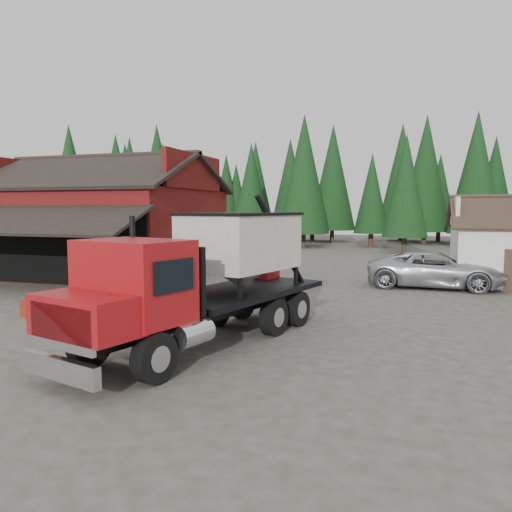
% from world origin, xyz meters
% --- Properties ---
extents(ground, '(120.00, 120.00, 0.00)m').
position_xyz_m(ground, '(0.00, 0.00, 0.00)').
color(ground, '#423D34').
rests_on(ground, ground).
extents(red_barn, '(12.80, 13.63, 7.18)m').
position_xyz_m(red_barn, '(-11.00, 9.90, 2.69)').
color(red_barn, maroon).
rests_on(red_barn, ground).
extents(conifer_backdrop, '(76.00, 16.00, 16.00)m').
position_xyz_m(conifer_backdrop, '(0.00, 42.00, 0.00)').
color(conifer_backdrop, black).
rests_on(conifer_backdrop, ground).
extents(near_pine_a, '(4.40, 4.40, 11.40)m').
position_xyz_m(near_pine_a, '(-22.00, 28.00, 6.39)').
color(near_pine_a, '#382619').
rests_on(near_pine_a, ground).
extents(near_pine_b, '(3.96, 3.96, 10.40)m').
position_xyz_m(near_pine_b, '(6.00, 30.00, 5.89)').
color(near_pine_b, '#382619').
rests_on(near_pine_b, ground).
extents(near_pine_d, '(5.28, 5.28, 13.40)m').
position_xyz_m(near_pine_d, '(-4.00, 34.00, 7.39)').
color(near_pine_d, '#382619').
rests_on(near_pine_d, ground).
extents(feed_truck, '(5.07, 10.03, 4.38)m').
position_xyz_m(feed_truck, '(1.40, -2.97, 2.05)').
color(feed_truck, black).
rests_on(feed_truck, ground).
extents(silver_car, '(6.58, 3.16, 1.81)m').
position_xyz_m(silver_car, '(8.00, 10.00, 0.90)').
color(silver_car, '#B4B6BD').
rests_on(silver_car, ground).
extents(equip_box, '(0.85, 1.19, 0.60)m').
position_xyz_m(equip_box, '(-6.00, -1.32, 0.30)').
color(equip_box, maroon).
rests_on(equip_box, ground).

